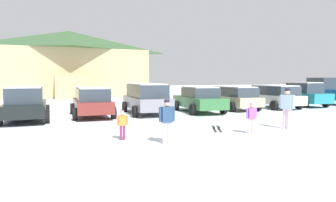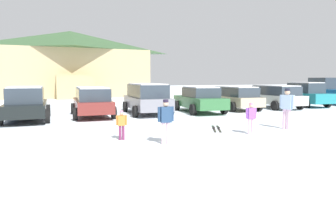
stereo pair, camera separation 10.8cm
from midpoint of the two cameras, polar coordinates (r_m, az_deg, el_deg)
ground at (r=7.63m, az=21.87°, el=-11.64°), size 160.00×160.00×0.00m
ski_lodge at (r=37.09m, az=-17.90°, el=6.82°), size 17.41×11.05×7.62m
parked_black_sedan at (r=16.28m, az=-25.20°, el=-0.42°), size 2.24×4.78×1.68m
parked_maroon_van at (r=16.83m, az=-14.10°, el=0.10°), size 2.28×4.77×1.61m
parked_grey_wagon at (r=17.53m, az=-3.91°, el=0.63°), size 2.43×4.78×1.78m
parked_green_coupe at (r=18.42m, az=6.20°, el=0.35°), size 2.45×4.61×1.58m
parked_beige_suv at (r=20.50m, az=12.74°, el=0.78°), size 2.39×4.65×1.56m
parked_silver_wagon at (r=22.23m, az=19.82°, el=0.96°), size 2.45×4.45×1.61m
parked_teal_hatchback at (r=24.62m, az=24.62°, el=1.16°), size 2.40×4.40×1.80m
pickup_truck at (r=27.47m, az=28.98°, el=1.50°), size 2.43×5.43×2.15m
skier_adult_in_blue_parka at (r=13.08m, az=21.94°, el=-0.92°), size 0.37×0.59×1.67m
skier_child_in_purple_jacket at (r=11.51m, az=15.80°, el=-2.87°), size 0.43×0.21×1.16m
skier_child_in_orange_jacket at (r=10.16m, az=-8.54°, el=-4.24°), size 0.36×0.18×0.99m
skier_teen_in_navy_coat at (r=9.37m, az=-0.10°, el=-3.45°), size 0.52×0.23×1.41m
pair_of_skis at (r=12.47m, az=9.43°, el=-5.18°), size 1.02×1.62×0.08m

